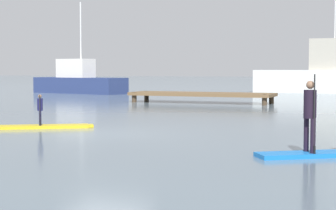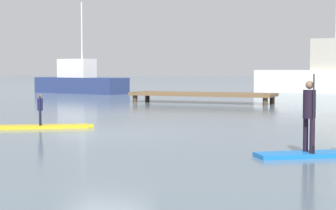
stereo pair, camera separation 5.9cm
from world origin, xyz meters
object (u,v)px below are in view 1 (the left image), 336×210
at_px(paddleboard_near, 40,127).
at_px(paddler_child_solo, 40,108).
at_px(motor_boat_small_navy, 79,82).
at_px(paddleboard_far, 321,154).
at_px(paddler_adult, 310,111).

xyz_separation_m(paddleboard_near, paddler_child_solo, (0.02, -0.01, 0.62)).
xyz_separation_m(paddler_child_solo, motor_boat_small_navy, (-12.95, 24.66, 0.26)).
bearing_deg(paddleboard_far, paddleboard_near, 162.65).
distance_m(paddleboard_near, paddleboard_far, 10.04).
relative_size(paddleboard_near, motor_boat_small_navy, 0.39).
distance_m(paddler_child_solo, motor_boat_small_navy, 27.85).
bearing_deg(paddler_adult, paddleboard_far, 35.32).
height_order(paddleboard_near, motor_boat_small_navy, motor_boat_small_navy).
bearing_deg(paddleboard_far, motor_boat_small_navy, 129.16).
xyz_separation_m(paddler_child_solo, paddler_adult, (9.33, -3.15, 0.36)).
bearing_deg(paddler_adult, paddler_child_solo, 161.32).
bearing_deg(paddler_child_solo, paddleboard_far, -17.34).
bearing_deg(paddler_adult, motor_boat_small_navy, 128.70).
xyz_separation_m(paddleboard_near, motor_boat_small_navy, (-12.94, 24.65, 0.88)).
bearing_deg(paddleboard_near, motor_boat_small_navy, 117.69).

